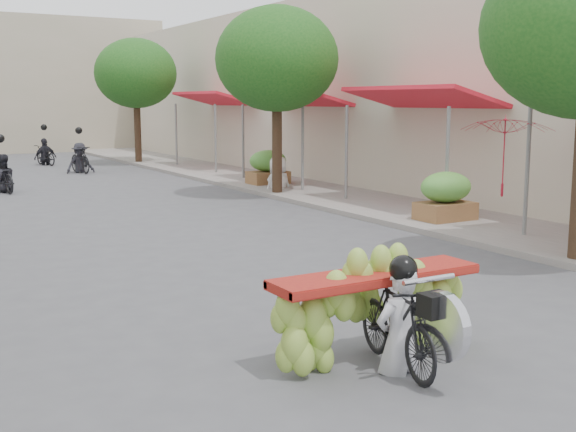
{
  "coord_description": "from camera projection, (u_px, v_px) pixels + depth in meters",
  "views": [
    {
      "loc": [
        -4.47,
        -3.6,
        2.66
      ],
      "look_at": [
        0.43,
        4.83,
        1.1
      ],
      "focal_mm": 45.0,
      "sensor_mm": 36.0,
      "label": 1
    }
  ],
  "objects": [
    {
      "name": "sidewalk_right",
      "position": [
        307.0,
        187.0,
        21.98
      ],
      "size": [
        4.0,
        60.0,
        0.12
      ],
      "primitive_type": "cube",
      "color": "gray",
      "rests_on": "ground"
    },
    {
      "name": "shophouse_row_right",
      "position": [
        456.0,
        90.0,
        23.14
      ],
      "size": [
        9.77,
        40.0,
        6.0
      ],
      "color": "beige",
      "rests_on": "ground"
    },
    {
      "name": "street_tree_mid",
      "position": [
        277.0,
        59.0,
        19.75
      ],
      "size": [
        3.4,
        3.4,
        5.25
      ],
      "color": "#3A2719",
      "rests_on": "ground"
    },
    {
      "name": "street_tree_far",
      "position": [
        136.0,
        74.0,
        29.99
      ],
      "size": [
        3.4,
        3.4,
        5.25
      ],
      "color": "#3A2719",
      "rests_on": "ground"
    },
    {
      "name": "produce_crate_mid",
      "position": [
        446.0,
        192.0,
        15.51
      ],
      "size": [
        1.2,
        0.88,
        1.16
      ],
      "color": "brown",
      "rests_on": "ground"
    },
    {
      "name": "produce_crate_far",
      "position": [
        268.0,
        164.0,
        22.34
      ],
      "size": [
        1.2,
        0.88,
        1.16
      ],
      "color": "brown",
      "rests_on": "ground"
    },
    {
      "name": "banana_motorbike",
      "position": [
        388.0,
        301.0,
        7.26
      ],
      "size": [
        2.33,
        1.8,
        1.96
      ],
      "color": "black",
      "rests_on": "ground"
    },
    {
      "name": "market_umbrella",
      "position": [
        508.0,
        114.0,
        13.88
      ],
      "size": [
        1.96,
        1.96,
        1.6
      ],
      "rotation": [
        0.0,
        0.0,
        0.12
      ],
      "color": "#B01729",
      "rests_on": "ground"
    },
    {
      "name": "pedestrian",
      "position": [
        278.0,
        156.0,
        21.15
      ],
      "size": [
        1.0,
        0.68,
        1.89
      ],
      "rotation": [
        0.0,
        0.0,
        3.29
      ],
      "color": "silver",
      "rests_on": "ground"
    },
    {
      "name": "bg_motorbike_a",
      "position": [
        2.0,
        167.0,
        21.1
      ],
      "size": [
        0.85,
        1.71,
        1.95
      ],
      "color": "black",
      "rests_on": "ground"
    },
    {
      "name": "bg_motorbike_b",
      "position": [
        80.0,
        151.0,
        26.77
      ],
      "size": [
        1.12,
        1.83,
        1.95
      ],
      "color": "black",
      "rests_on": "ground"
    },
    {
      "name": "bg_motorbike_c",
      "position": [
        45.0,
        145.0,
        30.06
      ],
      "size": [
        1.07,
        1.56,
        1.95
      ],
      "color": "black",
      "rests_on": "ground"
    }
  ]
}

